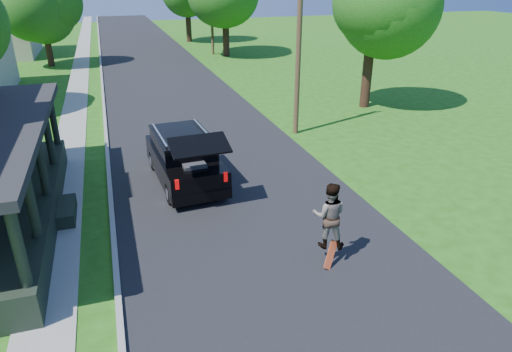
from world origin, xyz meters
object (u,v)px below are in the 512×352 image
object	(u,v)px
black_suv	(184,158)
utility_pole_near	(299,38)
skateboarder	(329,215)

from	to	relation	value
black_suv	utility_pole_near	bearing A→B (deg)	29.44
skateboarder	utility_pole_near	bearing A→B (deg)	-83.27
black_suv	skateboarder	world-z (taller)	black_suv
skateboarder	utility_pole_near	world-z (taller)	utility_pole_near
skateboarder	utility_pole_near	xyz separation A→B (m)	(3.23, 9.90, 3.03)
utility_pole_near	black_suv	bearing A→B (deg)	-155.30
skateboarder	black_suv	bearing A→B (deg)	-41.38
black_suv	utility_pole_near	distance (m)	7.84
black_suv	skateboarder	bearing A→B (deg)	-69.86
black_suv	skateboarder	xyz separation A→B (m)	(2.67, -6.05, 0.41)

